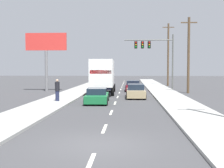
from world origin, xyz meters
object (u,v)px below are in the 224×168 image
object	(u,v)px
roadside_billboard	(46,48)
car_green	(97,96)
utility_pole_mid	(189,54)
car_tan	(136,91)
pedestrian_near_corner	(57,90)
utility_pole_far	(168,54)
traffic_signal_mast	(151,49)
box_truck	(103,75)
car_maroon	(133,86)

from	to	relation	value
roadside_billboard	car_green	bearing A→B (deg)	-56.74
car_green	utility_pole_mid	distance (m)	14.01
car_tan	pedestrian_near_corner	distance (m)	7.93
car_tan	utility_pole_far	xyz separation A→B (m)	(5.50, 18.62, 4.47)
traffic_signal_mast	utility_pole_mid	size ratio (longest dim) A/B	0.86
car_green	roadside_billboard	bearing A→B (deg)	123.26
box_truck	utility_pole_far	bearing A→B (deg)	59.02
car_green	utility_pole_mid	size ratio (longest dim) A/B	0.51
utility_pole_mid	pedestrian_near_corner	world-z (taller)	utility_pole_mid
car_tan	roadside_billboard	xyz separation A→B (m)	(-10.79, 7.07, 4.63)
car_maroon	roadside_billboard	distance (m)	11.61
car_tan	roadside_billboard	world-z (taller)	roadside_billboard
roadside_billboard	car_maroon	bearing A→B (deg)	5.05
box_truck	utility_pole_mid	size ratio (longest dim) A/B	0.97
car_tan	roadside_billboard	size ratio (longest dim) A/B	0.64
car_green	car_tan	world-z (taller)	car_tan
box_truck	car_tan	xyz separation A→B (m)	(3.48, -3.66, -1.50)
car_green	roadside_billboard	xyz separation A→B (m)	(-7.55, 11.51, 4.67)
utility_pole_far	roadside_billboard	bearing A→B (deg)	-144.66
traffic_signal_mast	roadside_billboard	bearing A→B (deg)	-159.98
box_truck	pedestrian_near_corner	world-z (taller)	box_truck
box_truck	car_tan	distance (m)	5.27
roadside_billboard	pedestrian_near_corner	distance (m)	12.98
traffic_signal_mast	utility_pole_far	world-z (taller)	utility_pole_far
roadside_billboard	car_tan	bearing A→B (deg)	-33.25
car_tan	car_green	bearing A→B (deg)	-126.11
traffic_signal_mast	utility_pole_mid	world-z (taller)	utility_pole_mid
traffic_signal_mast	car_tan	bearing A→B (deg)	-101.00
roadside_billboard	traffic_signal_mast	bearing A→B (deg)	20.02
utility_pole_mid	roadside_billboard	bearing A→B (deg)	174.09
car_green	traffic_signal_mast	world-z (taller)	traffic_signal_mast
traffic_signal_mast	utility_pole_far	distance (m)	7.50
roadside_billboard	pedestrian_near_corner	xyz separation A→B (m)	(4.25, -11.53, -4.19)
car_maroon	car_tan	xyz separation A→B (m)	(0.18, -8.01, 0.01)
car_maroon	car_tan	distance (m)	8.01
car_maroon	pedestrian_near_corner	bearing A→B (deg)	-117.02
utility_pole_far	car_tan	bearing A→B (deg)	-106.45
box_truck	car_tan	bearing A→B (deg)	-46.37
car_tan	roadside_billboard	bearing A→B (deg)	146.75
car_green	pedestrian_near_corner	size ratio (longest dim) A/B	2.43
car_tan	box_truck	bearing A→B (deg)	133.63
box_truck	car_maroon	world-z (taller)	box_truck
car_tan	pedestrian_near_corner	world-z (taller)	pedestrian_near_corner
box_truck	car_maroon	bearing A→B (deg)	52.82
box_truck	traffic_signal_mast	xyz separation A→B (m)	(5.79, 8.18, 3.37)
car_maroon	traffic_signal_mast	world-z (taller)	traffic_signal_mast
traffic_signal_mast	roadside_billboard	size ratio (longest dim) A/B	1.04
utility_pole_far	pedestrian_near_corner	xyz separation A→B (m)	(-12.04, -23.07, -4.03)
box_truck	utility_pole_mid	world-z (taller)	utility_pole_mid
utility_pole_mid	box_truck	bearing A→B (deg)	-170.04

